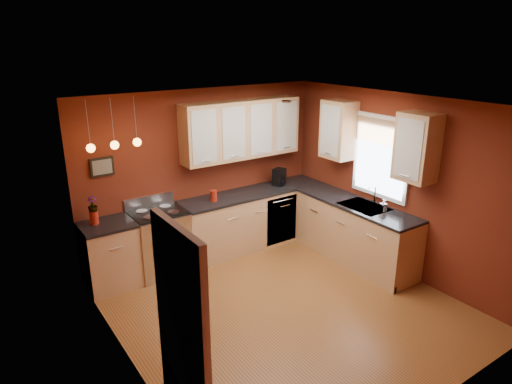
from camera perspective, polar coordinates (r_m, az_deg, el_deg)
floor at (r=6.10m, az=3.59°, el=-14.16°), size 4.20×4.20×0.00m
ceiling at (r=5.17m, az=4.19°, el=10.81°), size 4.00×4.20×0.02m
wall_back at (r=7.17m, az=-6.56°, el=2.39°), size 4.00×0.02×2.60m
wall_front at (r=4.23m, az=22.09°, el=-11.20°), size 4.00×0.02×2.60m
wall_left at (r=4.63m, az=-16.16°, el=-7.79°), size 0.02×4.20×2.60m
wall_right at (r=6.86m, az=17.13°, el=0.88°), size 0.02×4.20×2.60m
base_cabinets_back_left at (r=6.65m, az=-17.75°, el=-7.67°), size 0.70×0.60×0.90m
base_cabinets_back_right at (r=7.56m, az=-0.36°, el=-3.42°), size 2.54×0.60×0.90m
base_cabinets_right at (r=7.21m, az=12.20°, el=-5.05°), size 0.60×2.10×0.90m
counter_back_left at (r=6.46m, az=-18.16°, el=-3.93°), size 0.70×0.62×0.04m
counter_back_right at (r=7.40m, az=-0.36°, el=-0.06°), size 2.54×0.62×0.04m
counter_right at (r=7.03m, az=12.46°, el=-1.54°), size 0.62×2.10×0.04m
gas_range at (r=6.84m, az=-11.94°, el=-6.08°), size 0.76×0.64×1.11m
dishwasher_front at (r=7.55m, az=3.21°, el=-3.50°), size 0.60×0.02×0.80m
sink at (r=6.94m, az=13.36°, el=-1.93°), size 0.50×0.70×0.33m
window at (r=6.92m, az=15.38°, el=4.54°), size 0.06×1.02×1.22m
door_left_wall at (r=3.82m, az=-9.09°, el=-18.34°), size 0.12×0.82×2.05m
upper_cabinets_back at (r=7.16m, az=-1.81°, el=7.84°), size 2.00×0.35×0.90m
upper_cabinets_right at (r=6.76m, az=14.58°, el=6.58°), size 0.35×1.95×0.90m
wall_picture at (r=6.51m, az=-18.70°, el=3.00°), size 0.32×0.03×0.26m
pendant_lights at (r=6.15m, az=-17.27°, el=5.70°), size 0.71×0.11×0.66m
red_canister at (r=6.96m, az=-5.31°, el=-0.46°), size 0.11×0.11×0.17m
red_vase at (r=6.46m, az=-19.58°, el=-3.04°), size 0.11×0.11×0.18m
flowers at (r=6.40m, az=-19.76°, el=-1.53°), size 0.13×0.13×0.22m
coffee_maker at (r=7.67m, az=2.96°, el=1.81°), size 0.24×0.24×0.29m
soap_pump at (r=6.77m, az=15.63°, el=-1.64°), size 0.09×0.09×0.18m
dish_towel at (r=6.51m, az=-11.77°, el=-7.04°), size 0.22×0.02×0.30m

